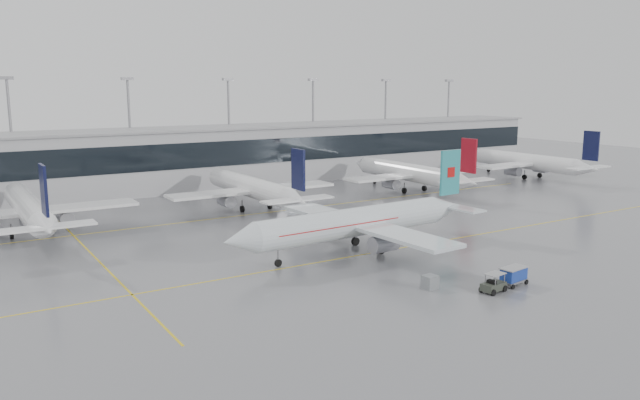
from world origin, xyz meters
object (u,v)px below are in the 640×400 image
baggage_tug (493,286)px  gse_unit (430,282)px  baggage_cart (514,275)px  air_canada_jet (361,222)px

baggage_tug → gse_unit: (-4.81, 4.24, 0.03)m
baggage_tug → gse_unit: bearing=130.9°
baggage_tug → baggage_cart: size_ratio=1.21×
baggage_tug → gse_unit: 6.42m
air_canada_jet → baggage_tug: 20.77m
baggage_cart → gse_unit: 9.19m
air_canada_jet → baggage_tug: (2.11, -20.42, -3.15)m
baggage_tug → baggage_cart: (3.57, 0.48, 0.46)m
air_canada_jet → gse_unit: 16.70m
baggage_tug → gse_unit: baggage_tug is taller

